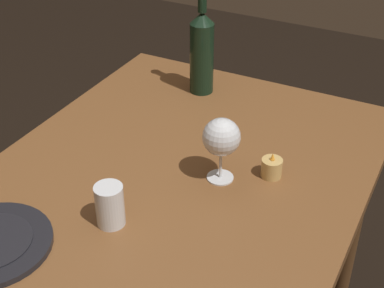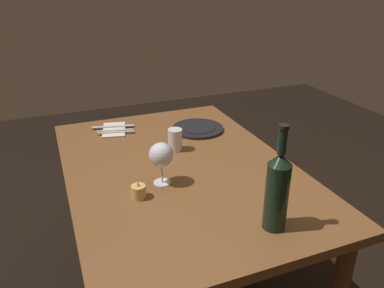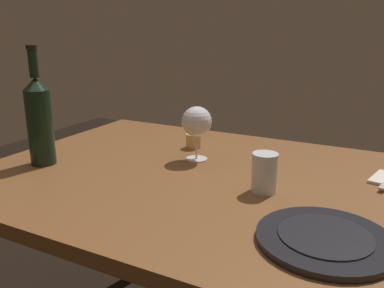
% 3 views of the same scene
% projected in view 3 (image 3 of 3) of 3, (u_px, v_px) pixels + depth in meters
% --- Properties ---
extents(dining_table, '(1.30, 0.90, 0.74)m').
position_uv_depth(dining_table, '(213.00, 207.00, 1.12)').
color(dining_table, brown).
rests_on(dining_table, ground).
extents(wine_glass_left, '(0.09, 0.09, 0.17)m').
position_uv_depth(wine_glass_left, '(197.00, 123.00, 1.20)').
color(wine_glass_left, white).
rests_on(wine_glass_left, dining_table).
extents(wine_bottle, '(0.07, 0.07, 0.34)m').
position_uv_depth(wine_bottle, '(39.00, 119.00, 1.16)').
color(wine_bottle, black).
rests_on(wine_bottle, dining_table).
extents(water_tumbler, '(0.06, 0.06, 0.10)m').
position_uv_depth(water_tumbler, '(264.00, 174.00, 0.98)').
color(water_tumbler, white).
rests_on(water_tumbler, dining_table).
extents(votive_candle, '(0.05, 0.05, 0.07)m').
position_uv_depth(votive_candle, '(194.00, 141.00, 1.34)').
color(votive_candle, '#DBB266').
rests_on(votive_candle, dining_table).
extents(dinner_plate, '(0.26, 0.26, 0.02)m').
position_uv_depth(dinner_plate, '(325.00, 239.00, 0.75)').
color(dinner_plate, black).
rests_on(dinner_plate, dining_table).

